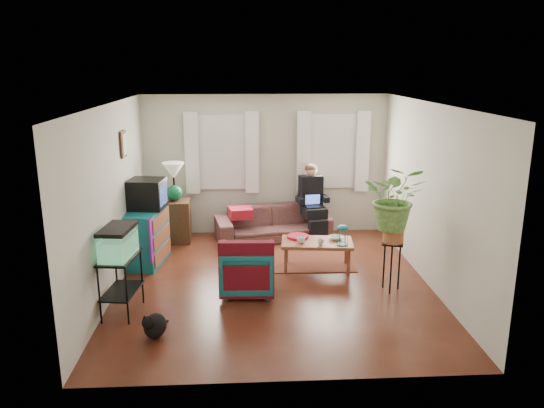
{
  "coord_description": "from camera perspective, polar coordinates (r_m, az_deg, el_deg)",
  "views": [
    {
      "loc": [
        -0.44,
        -7.22,
        3.11
      ],
      "look_at": [
        0.0,
        0.4,
        1.1
      ],
      "focal_mm": 35.0,
      "sensor_mm": 36.0,
      "label": 1
    }
  ],
  "objects": [
    {
      "name": "window_right",
      "position": [
        9.97,
        6.53,
        5.65
      ],
      "size": [
        1.08,
        0.04,
        1.38
      ],
      "primitive_type": "cube",
      "color": "white",
      "rests_on": "wall_back"
    },
    {
      "name": "wall_right",
      "position": [
        7.92,
        16.65,
        0.9
      ],
      "size": [
        0.01,
        5.0,
        2.6
      ],
      "primitive_type": "cube",
      "color": "silver",
      "rests_on": "floor"
    },
    {
      "name": "curtains_left",
      "position": [
        9.76,
        -5.39,
        5.48
      ],
      "size": [
        1.36,
        0.06,
        1.5
      ],
      "primitive_type": "cube",
      "color": "white",
      "rests_on": "wall_back"
    },
    {
      "name": "cup_a",
      "position": [
        8.17,
        3.14,
        -3.88
      ],
      "size": [
        0.14,
        0.14,
        0.1
      ],
      "primitive_type": "imported",
      "rotation": [
        0.0,
        0.0,
        -0.11
      ],
      "color": "white",
      "rests_on": "coffee_table"
    },
    {
      "name": "picture_frame",
      "position": [
        8.35,
        -15.64,
        6.22
      ],
      "size": [
        0.04,
        0.32,
        0.4
      ],
      "primitive_type": "cube",
      "color": "#3D2616",
      "rests_on": "wall_left"
    },
    {
      "name": "wall_front",
      "position": [
        5.08,
        1.88,
        -6.15
      ],
      "size": [
        4.5,
        0.01,
        2.6
      ],
      "primitive_type": "cube",
      "color": "silver",
      "rests_on": "floor"
    },
    {
      "name": "bowl",
      "position": [
        8.39,
        6.89,
        -3.63
      ],
      "size": [
        0.24,
        0.24,
        0.05
      ],
      "primitive_type": "imported",
      "rotation": [
        0.0,
        0.0,
        -0.11
      ],
      "color": "white",
      "rests_on": "coffee_table"
    },
    {
      "name": "ceiling",
      "position": [
        7.26,
        0.18,
        10.71
      ],
      "size": [
        4.5,
        5.0,
        0.01
      ],
      "primitive_type": "cube",
      "color": "white",
      "rests_on": "wall_back"
    },
    {
      "name": "aquarium",
      "position": [
        6.9,
        -16.23,
        -3.9
      ],
      "size": [
        0.42,
        0.67,
        0.41
      ],
      "primitive_type": "cube",
      "rotation": [
        0.0,
        0.0,
        -0.12
      ],
      "color": "#7FD899",
      "rests_on": "aquarium_stand"
    },
    {
      "name": "seated_person",
      "position": [
        9.81,
        4.33,
        -0.02
      ],
      "size": [
        0.62,
        0.71,
        1.23
      ],
      "primitive_type": null,
      "rotation": [
        0.0,
        0.0,
        0.17
      ],
      "color": "black",
      "rests_on": "sofa"
    },
    {
      "name": "birdcage",
      "position": [
        8.12,
        7.59,
        -3.3
      ],
      "size": [
        0.2,
        0.2,
        0.32
      ],
      "primitive_type": null,
      "rotation": [
        0.0,
        0.0,
        -0.11
      ],
      "color": "#115B6B",
      "rests_on": "coffee_table"
    },
    {
      "name": "curtains_right",
      "position": [
        9.9,
        6.61,
        5.58
      ],
      "size": [
        1.36,
        0.06,
        1.5
      ],
      "primitive_type": "cube",
      "color": "white",
      "rests_on": "wall_back"
    },
    {
      "name": "armchair",
      "position": [
        7.48,
        -2.68,
        -6.75
      ],
      "size": [
        0.75,
        0.71,
        0.74
      ],
      "primitive_type": "imported",
      "rotation": [
        0.0,
        0.0,
        3.1
      ],
      "color": "navy",
      "rests_on": "floor"
    },
    {
      "name": "window_left",
      "position": [
        9.84,
        -5.38,
        5.56
      ],
      "size": [
        1.08,
        0.04,
        1.38
      ],
      "primitive_type": "cube",
      "color": "white",
      "rests_on": "wall_back"
    },
    {
      "name": "floor",
      "position": [
        7.88,
        0.17,
        -8.51
      ],
      "size": [
        4.5,
        5.0,
        0.01
      ],
      "primitive_type": "cube",
      "color": "#4F2B14",
      "rests_on": "ground"
    },
    {
      "name": "dresser",
      "position": [
        8.74,
        -13.37,
        -3.42
      ],
      "size": [
        0.63,
        1.05,
        0.89
      ],
      "primitive_type": "cube",
      "rotation": [
        0.0,
        0.0,
        -0.14
      ],
      "color": "#105265",
      "rests_on": "floor"
    },
    {
      "name": "potted_plant",
      "position": [
        7.44,
        13.09,
        -0.4
      ],
      "size": [
        1.0,
        0.93,
        0.91
      ],
      "primitive_type": "imported",
      "rotation": [
        0.0,
        0.0,
        -0.32
      ],
      "color": "#599947",
      "rests_on": "plant_stand"
    },
    {
      "name": "serape_throw",
      "position": [
        7.15,
        -2.77,
        -6.44
      ],
      "size": [
        0.75,
        0.2,
        0.61
      ],
      "primitive_type": "cube",
      "rotation": [
        0.0,
        0.0,
        -0.04
      ],
      "color": "#9E0A0A",
      "rests_on": "armchair"
    },
    {
      "name": "snack_tray",
      "position": [
        8.42,
        2.8,
        -3.52
      ],
      "size": [
        0.37,
        0.37,
        0.04
      ],
      "primitive_type": "cylinder",
      "rotation": [
        0.0,
        0.0,
        -0.11
      ],
      "color": "#B21414",
      "rests_on": "coffee_table"
    },
    {
      "name": "coffee_table",
      "position": [
        8.36,
        4.83,
        -5.47
      ],
      "size": [
        1.16,
        0.72,
        0.45
      ],
      "primitive_type": "cube",
      "rotation": [
        0.0,
        0.0,
        -0.11
      ],
      "color": "brown",
      "rests_on": "floor"
    },
    {
      "name": "black_cat",
      "position": [
        6.52,
        -12.48,
        -12.43
      ],
      "size": [
        0.36,
        0.46,
        0.34
      ],
      "primitive_type": "ellipsoid",
      "rotation": [
        0.0,
        0.0,
        -0.28
      ],
      "color": "black",
      "rests_on": "floor"
    },
    {
      "name": "table_lamp",
      "position": [
        9.55,
        -10.51,
        2.27
      ],
      "size": [
        0.41,
        0.41,
        0.7
      ],
      "primitive_type": null,
      "rotation": [
        0.0,
        0.0,
        0.04
      ],
      "color": "white",
      "rests_on": "side_table"
    },
    {
      "name": "aquarium_stand",
      "position": [
        7.11,
        -15.89,
        -8.4
      ],
      "size": [
        0.47,
        0.73,
        0.77
      ],
      "primitive_type": "cube",
      "rotation": [
        0.0,
        0.0,
        -0.12
      ],
      "color": "black",
      "rests_on": "floor"
    },
    {
      "name": "side_table",
      "position": [
        9.73,
        -10.31,
        -1.79
      ],
      "size": [
        0.54,
        0.54,
        0.76
      ],
      "primitive_type": "cube",
      "rotation": [
        0.0,
        0.0,
        0.04
      ],
      "color": "#402918",
      "rests_on": "floor"
    },
    {
      "name": "wall_back",
      "position": [
        9.9,
        -0.7,
        4.22
      ],
      "size": [
        4.5,
        0.01,
        2.6
      ],
      "primitive_type": "cube",
      "color": "silver",
      "rests_on": "floor"
    },
    {
      "name": "crt_tv",
      "position": [
        8.65,
        -13.31,
        1.07
      ],
      "size": [
        0.61,
        0.57,
        0.47
      ],
      "primitive_type": "cube",
      "rotation": [
        0.0,
        0.0,
        -0.14
      ],
      "color": "black",
      "rests_on": "dresser"
    },
    {
      "name": "plant_stand",
      "position": [
        7.7,
        12.72,
        -6.57
      ],
      "size": [
        0.38,
        0.38,
        0.72
      ],
      "primitive_type": "cube",
      "rotation": [
        0.0,
        0.0,
        -0.32
      ],
      "color": "black",
      "rests_on": "floor"
    },
    {
      "name": "sofa",
      "position": [
        9.68,
        0.1,
        -1.49
      ],
      "size": [
        2.17,
        1.16,
        0.81
      ],
      "primitive_type": "imported",
      "rotation": [
        0.0,
        0.0,
        0.17
      ],
      "color": "brown",
      "rests_on": "floor"
    },
    {
      "name": "area_rug",
      "position": [
        8.96,
        1.89,
        -5.52
      ],
      "size": [
        2.03,
        1.64,
        0.01
      ],
      "primitive_type": "cube",
      "rotation": [
        0.0,
        0.0,
        -0.02
      ],
      "color": "brown",
      "rests_on": "floor"
    },
    {
      "name": "cup_b",
      "position": [
        8.11,
        5.26,
        -4.1
      ],
      "size": [
        0.11,
        0.11,
        0.09
      ],
      "primitive_type": "imported",
      "rotation": [
        0.0,
        0.0,
        -0.11
      ],
      "color": "beige",
      "rests_on": "coffee_table"
    },
    {
      "name": "wall_left",
      "position": [
        7.67,
        -16.86,
        0.44
      ],
      "size": [
        0.01,
        5.0,
        2.6
      ],
      "primitive_type": "cube",
      "color": "silver",
      "rests_on": "floor"
    }
  ]
}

